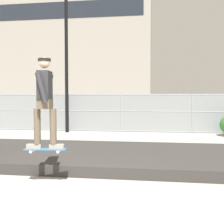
{
  "coord_description": "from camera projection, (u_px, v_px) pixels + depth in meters",
  "views": [
    {
      "loc": [
        1.56,
        -3.99,
        1.68
      ],
      "look_at": [
        0.05,
        6.26,
        1.15
      ],
      "focal_mm": 45.67,
      "sensor_mm": 36.0,
      "label": 1
    }
  ],
  "objects": [
    {
      "name": "ground_plane",
      "position": [
        48.0,
        210.0,
        4.26
      ],
      "size": [
        120.0,
        120.0,
        0.0
      ],
      "primitive_type": "plane",
      "color": "#9E998E"
    },
    {
      "name": "gravel_berm",
      "position": [
        95.0,
        155.0,
        7.65
      ],
      "size": [
        11.78,
        3.5,
        0.24
      ],
      "primitive_type": "cube",
      "color": "#33302D",
      "rests_on": "ground_plane"
    },
    {
      "name": "skateboard",
      "position": [
        45.0,
        149.0,
        5.5
      ],
      "size": [
        0.82,
        0.3,
        0.07
      ],
      "color": "#2D608C"
    },
    {
      "name": "skater",
      "position": [
        45.0,
        97.0,
        5.44
      ],
      "size": [
        0.73,
        0.6,
        1.75
      ],
      "color": "gray",
      "rests_on": "skateboard"
    },
    {
      "name": "chain_fence",
      "position": [
        121.0,
        113.0,
        13.81
      ],
      "size": [
        20.06,
        0.06,
        1.85
      ],
      "color": "gray",
      "rests_on": "ground_plane"
    },
    {
      "name": "street_lamp",
      "position": [
        66.0,
        39.0,
        13.55
      ],
      "size": [
        0.44,
        0.44,
        7.24
      ],
      "color": "black",
      "rests_on": "ground_plane"
    },
    {
      "name": "parked_car_near",
      "position": [
        50.0,
        111.0,
        17.34
      ],
      "size": [
        4.46,
        2.07,
        1.66
      ],
      "color": "#B7BABF",
      "rests_on": "ground_plane"
    },
    {
      "name": "library_building",
      "position": [
        78.0,
        39.0,
        50.51
      ],
      "size": [
        25.85,
        15.14,
        23.99
      ],
      "color": "gray",
      "rests_on": "ground_plane"
    }
  ]
}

